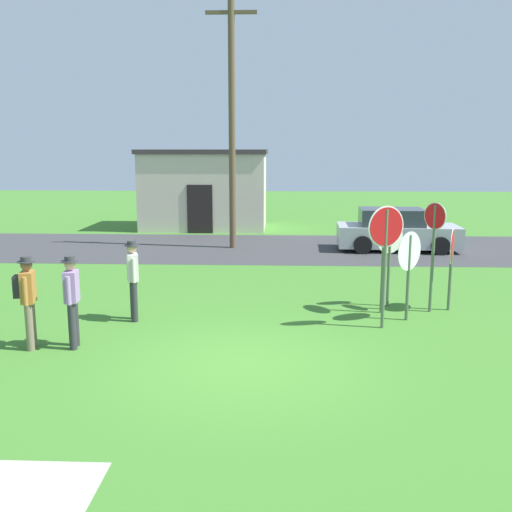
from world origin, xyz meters
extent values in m
plane|color=#3D7528|center=(0.00, 0.00, 0.00)|extent=(80.00, 80.00, 0.00)
cube|color=#38383A|center=(0.00, 11.64, 0.00)|extent=(60.00, 6.40, 0.01)
cube|color=beige|center=(-2.83, 17.06, 1.69)|extent=(5.53, 3.52, 3.39)
cube|color=#383333|center=(-2.83, 17.06, 3.49)|extent=(5.73, 3.72, 0.20)
cube|color=black|center=(-2.83, 15.28, 1.05)|extent=(1.10, 0.08, 2.10)
cylinder|color=brown|center=(-1.11, 11.69, 4.44)|extent=(0.24, 0.24, 8.88)
cube|color=brown|center=(-1.11, 11.69, 8.28)|extent=(1.80, 0.12, 0.12)
cube|color=#A5A8AD|center=(4.91, 11.45, 0.53)|extent=(4.37, 1.97, 0.76)
cube|color=#2D333D|center=(4.66, 11.46, 1.21)|extent=(2.30, 1.62, 0.60)
cylinder|color=black|center=(6.27, 12.30, 0.32)|extent=(0.65, 0.25, 0.64)
cylinder|color=black|center=(6.20, 10.50, 0.32)|extent=(0.65, 0.25, 0.64)
cylinder|color=black|center=(3.61, 12.41, 0.32)|extent=(0.65, 0.25, 0.64)
cylinder|color=black|center=(3.54, 10.61, 0.32)|extent=(0.65, 0.25, 0.64)
cylinder|color=#51664C|center=(2.94, 3.28, 1.09)|extent=(0.09, 0.09, 2.19)
cylinder|color=white|center=(2.94, 3.28, 1.88)|extent=(0.25, 0.70, 0.73)
cylinder|color=red|center=(2.95, 3.28, 1.88)|extent=(0.23, 0.65, 0.68)
cylinder|color=#51664C|center=(3.19, 3.86, 0.96)|extent=(0.09, 0.09, 1.92)
cylinder|color=white|center=(3.19, 3.86, 1.62)|extent=(0.65, 0.34, 0.73)
cylinder|color=red|center=(3.18, 3.87, 1.62)|extent=(0.61, 0.32, 0.67)
cylinder|color=#51664C|center=(3.39, 2.74, 0.93)|extent=(0.10, 0.10, 1.86)
cylinder|color=white|center=(3.39, 2.74, 1.51)|extent=(0.60, 0.60, 0.84)
cylinder|color=red|center=(3.39, 2.74, 1.51)|extent=(0.56, 0.56, 0.78)
cylinder|color=#51664C|center=(4.53, 3.56, 0.91)|extent=(0.09, 0.09, 1.83)
cylinder|color=white|center=(4.53, 3.56, 1.49)|extent=(0.30, 0.76, 0.81)
cylinder|color=red|center=(4.53, 3.56, 1.49)|extent=(0.29, 0.70, 0.75)
cylinder|color=#51664C|center=(4.07, 3.42, 1.22)|extent=(0.10, 0.10, 2.44)
cylinder|color=white|center=(4.07, 3.42, 2.18)|extent=(0.36, 0.50, 0.61)
cylinder|color=red|center=(4.06, 3.41, 2.18)|extent=(0.33, 0.47, 0.56)
cylinder|color=#51664C|center=(2.77, 2.16, 1.23)|extent=(0.09, 0.09, 2.46)
cylinder|color=white|center=(2.77, 2.16, 2.11)|extent=(0.76, 0.37, 0.84)
cylinder|color=red|center=(2.78, 2.15, 2.11)|extent=(0.71, 0.35, 0.78)
cylinder|color=#2D2D33|center=(-2.52, 2.57, 0.44)|extent=(0.14, 0.14, 0.88)
cylinder|color=#2D2D33|center=(-2.45, 2.36, 0.44)|extent=(0.14, 0.14, 0.88)
cube|color=beige|center=(-2.48, 2.47, 1.17)|extent=(0.33, 0.41, 0.58)
cylinder|color=beige|center=(-2.56, 2.69, 1.15)|extent=(0.09, 0.09, 0.52)
cylinder|color=beige|center=(-2.40, 2.24, 1.15)|extent=(0.09, 0.09, 0.52)
sphere|color=tan|center=(-2.48, 2.47, 1.58)|extent=(0.21, 0.21, 0.21)
cylinder|color=#333338|center=(-2.48, 2.47, 1.64)|extent=(0.32, 0.32, 0.02)
cylinder|color=#333338|center=(-2.48, 2.47, 1.69)|extent=(0.19, 0.19, 0.09)
cylinder|color=#7A6B56|center=(-3.96, 0.74, 0.44)|extent=(0.14, 0.14, 0.88)
cylinder|color=#7A6B56|center=(-3.92, 0.53, 0.44)|extent=(0.14, 0.14, 0.88)
cube|color=#B27533|center=(-3.94, 0.63, 1.17)|extent=(0.29, 0.40, 0.58)
cylinder|color=#B27533|center=(-3.99, 0.87, 1.15)|extent=(0.09, 0.09, 0.52)
cylinder|color=#B27533|center=(-3.89, 0.40, 1.15)|extent=(0.09, 0.09, 0.52)
sphere|color=brown|center=(-3.94, 0.63, 1.58)|extent=(0.21, 0.21, 0.21)
cylinder|color=#333338|center=(-3.94, 0.63, 1.64)|extent=(0.31, 0.31, 0.02)
cylinder|color=#333338|center=(-3.94, 0.63, 1.69)|extent=(0.19, 0.19, 0.09)
cube|color=#232328|center=(-4.11, 0.60, 1.19)|extent=(0.19, 0.28, 0.40)
cylinder|color=#2D2D33|center=(-3.18, 0.82, 0.44)|extent=(0.14, 0.14, 0.88)
cylinder|color=#2D2D33|center=(-3.15, 0.61, 0.44)|extent=(0.14, 0.14, 0.88)
cube|color=#9E7AB2|center=(-3.17, 0.71, 1.17)|extent=(0.26, 0.38, 0.58)
cylinder|color=#9E7AB2|center=(-3.20, 0.95, 1.15)|extent=(0.09, 0.09, 0.52)
cylinder|color=#9E7AB2|center=(-3.14, 0.48, 1.15)|extent=(0.09, 0.09, 0.52)
sphere|color=tan|center=(-3.17, 0.71, 1.58)|extent=(0.21, 0.21, 0.21)
cylinder|color=#333338|center=(-3.17, 0.71, 1.64)|extent=(0.32, 0.31, 0.02)
cylinder|color=#333338|center=(-3.17, 0.71, 1.69)|extent=(0.19, 0.19, 0.09)
camera|label=1|loc=(0.65, -9.35, 3.67)|focal=40.32mm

